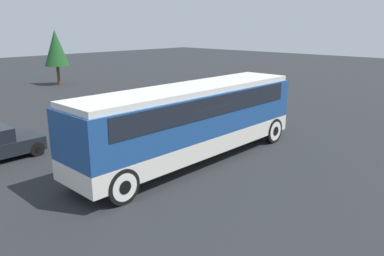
# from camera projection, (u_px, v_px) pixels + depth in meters

# --- Properties ---
(ground_plane) EXTENTS (120.00, 120.00, 0.00)m
(ground_plane) POSITION_uv_depth(u_px,v_px,m) (192.00, 161.00, 15.84)
(ground_plane) COLOR #26282B
(tour_bus) EXTENTS (11.08, 2.53, 3.19)m
(tour_bus) POSITION_uv_depth(u_px,v_px,m) (194.00, 116.00, 15.40)
(tour_bus) COLOR silver
(tour_bus) RESTS_ON ground_plane
(parked_car_near) EXTENTS (4.35, 1.95, 1.28)m
(parked_car_near) POSITION_uv_depth(u_px,v_px,m) (108.00, 117.00, 20.69)
(parked_car_near) COLOR #2D5638
(parked_car_near) RESTS_ON ground_plane
(parked_car_far) EXTENTS (4.46, 1.79, 1.39)m
(parked_car_far) POSITION_uv_depth(u_px,v_px,m) (155.00, 102.00, 24.50)
(parked_car_far) COLOR navy
(parked_car_far) RESTS_ON ground_plane
(tree_right) EXTENTS (2.25, 2.25, 5.13)m
(tree_right) POSITION_uv_depth(u_px,v_px,m) (56.00, 48.00, 35.18)
(tree_right) COLOR brown
(tree_right) RESTS_ON ground_plane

